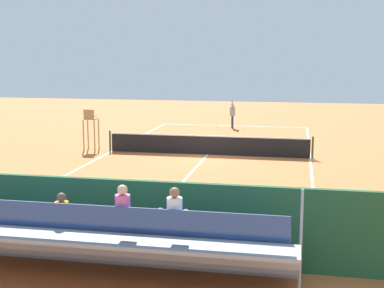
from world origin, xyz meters
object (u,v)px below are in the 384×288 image
Objects in this scene: courtside_bench at (206,232)px; tennis_ball_near at (239,130)px; bleacher_stand at (94,240)px; equipment_bag at (144,244)px; umpire_chair at (90,125)px; tennis_racket at (220,128)px; tennis_player at (232,113)px; tennis_net at (208,145)px; tennis_ball_far at (244,130)px.

courtside_bench is 22.06m from tennis_ball_near.
equipment_bag is at bearing -105.83° from bleacher_stand.
umpire_chair is 3.81× the size of tennis_racket.
tennis_racket is (-5.42, -9.33, -1.30)m from umpire_chair.
umpire_chair is 11.52m from tennis_player.
tennis_player is at bearing -90.20° from tennis_net.
umpire_chair is 1.11× the size of tennis_player.
umpire_chair reaches higher than courtside_bench.
equipment_bag is (-6.80, 13.55, -1.13)m from umpire_chair.
tennis_ball_far is at bearing -90.90° from equipment_bag.
tennis_racket is at bearing -21.05° from tennis_ball_far.
bleacher_stand is 2.14m from equipment_bag.
umpire_chair is at bearing -63.34° from equipment_bag.
courtside_bench is at bearing 122.05° from umpire_chair.
tennis_player is at bearing -88.60° from equipment_bag.
courtside_bench is at bearing -136.19° from bleacher_stand.
equipment_bag is at bearing 90.01° from tennis_ball_near.
tennis_ball_far is at bearing 158.95° from tennis_racket.
bleacher_stand is at bearing 112.00° from umpire_chair.
tennis_player reaches higher than equipment_bag.
tennis_net reaches higher than courtside_bench.
bleacher_stand reaches higher than tennis_ball_far.
tennis_ball_near is (-6.80, -8.58, -1.28)m from umpire_chair.
tennis_net is 4.81× the size of umpire_chair.
tennis_net is 11.44× the size of equipment_bag.
tennis_racket is (0.81, 0.35, -1.00)m from tennis_player.
tennis_racket is (0.78, -9.48, -0.49)m from tennis_net.
bleacher_stand is 24.08m from tennis_ball_near.
tennis_player is at bearing -84.64° from courtside_bench.
tennis_net is at bearing -80.58° from courtside_bench.
tennis_ball_far is (-0.90, -24.15, -0.89)m from bleacher_stand.
tennis_net reaches higher than tennis_ball_near.
tennis_ball_near is at bearing -128.40° from umpire_chair.
tennis_net is 1.14× the size of bleacher_stand.
tennis_ball_far is (-0.36, -0.09, 0.00)m from tennis_ball_near.
umpire_chair is 10.87m from tennis_racket.
umpire_chair is at bearing -57.95° from courtside_bench.
tennis_ball_near is 1.00× the size of tennis_ball_far.
tennis_player reaches higher than courtside_bench.
courtside_bench is at bearing 94.17° from tennis_ball_near.
tennis_player is 29.18× the size of tennis_ball_near.
tennis_ball_far is (-0.95, -8.82, -0.47)m from tennis_net.
umpire_chair is (6.26, -15.48, 0.39)m from bleacher_stand.
tennis_racket is (0.83, -24.81, -0.91)m from bleacher_stand.
tennis_net is at bearing 94.68° from tennis_racket.
bleacher_stand is at bearing 90.21° from tennis_net.
equipment_bag is (-0.60, 13.40, -0.32)m from tennis_net.
courtside_bench is 3.21× the size of tennis_racket.
tennis_ball_near is at bearing 14.39° from tennis_ball_far.
tennis_player reaches higher than tennis_ball_far.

